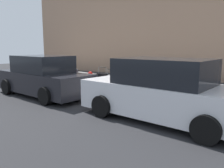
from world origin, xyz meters
The scene contains 14 objects.
ground_plane centered at (0.00, 0.00, 0.00)m, with size 40.00×40.00×0.00m, color #28282B.
sidewalk_curb centered at (0.00, -2.50, 0.07)m, with size 18.00×5.00×0.14m, color #9E9B93.
suitcase_black_0 centered at (-3.86, -0.74, 0.44)m, with size 0.47×0.28×0.88m.
suitcase_red_1 centered at (-3.32, -0.64, 0.40)m, with size 0.46×0.24×0.58m.
suitcase_teal_2 centered at (-2.79, -0.66, 0.40)m, with size 0.47×0.29×0.81m.
suitcase_maroon_3 centered at (-2.28, -0.67, 0.47)m, with size 0.40×0.19×0.86m.
suitcase_navy_4 centered at (-1.76, -0.69, 0.45)m, with size 0.48×0.25×0.92m.
suitcase_olive_5 centered at (-1.24, -0.67, 0.48)m, with size 0.41×0.27×1.00m.
suitcase_silver_6 centered at (-0.74, -0.73, 0.43)m, with size 0.45×0.27×0.90m.
suitcase_black_7 centered at (-0.18, -0.78, 0.47)m, with size 0.50×0.26×0.97m.
fire_hydrant centered at (0.52, -0.72, 0.51)m, with size 0.39×0.21×0.71m.
bollard_post centered at (1.28, -0.57, 0.53)m, with size 0.16×0.16×0.78m, color #333338.
parked_car_white_0 centered at (-4.31, 1.61, 0.80)m, with size 4.83×2.25×1.71m.
parked_car_charcoal_1 centered at (1.03, 1.61, 0.77)m, with size 4.69×2.16×1.66m.
Camera 1 is at (-6.87, 7.40, 2.02)m, focal length 36.71 mm.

